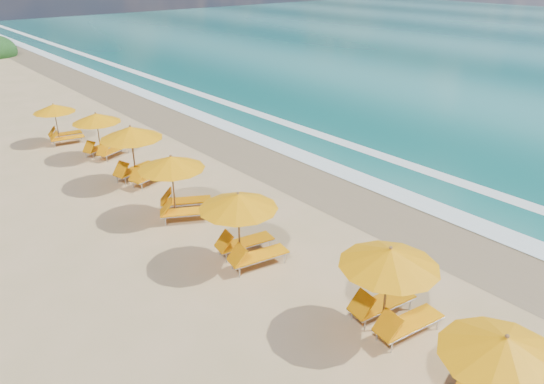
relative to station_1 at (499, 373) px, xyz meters
name	(u,v)px	position (x,y,z in m)	size (l,w,h in m)	color
ground	(272,222)	(2.27, 9.63, -1.38)	(160.00, 160.00, 0.00)	tan
wet_sand	(346,192)	(6.27, 9.63, -1.37)	(4.00, 160.00, 0.01)	#816C4D
surf_foam	(388,176)	(8.97, 9.63, -1.35)	(4.00, 160.00, 0.01)	white
station_1	(499,373)	(0.00, 0.00, 0.00)	(3.07, 2.97, 2.46)	olive
station_2	(392,282)	(0.82, 3.22, 0.03)	(2.95, 2.80, 2.51)	olive
station_3	(244,223)	(-0.08, 8.14, 0.00)	(2.95, 2.81, 2.46)	olive
station_4	(178,182)	(-0.03, 12.20, 0.00)	(3.28, 3.28, 2.45)	olive
station_5	(137,150)	(0.25, 16.07, 0.09)	(3.26, 3.16, 2.61)	olive
station_6	(101,132)	(0.34, 20.06, -0.10)	(2.96, 2.93, 2.28)	olive
station_7	(60,120)	(-0.45, 23.51, -0.19)	(2.56, 2.45, 2.12)	olive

